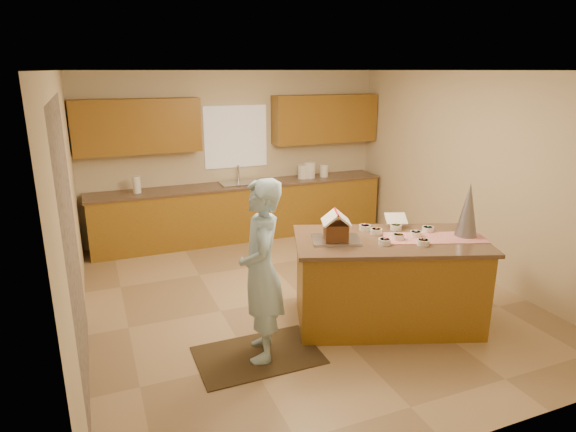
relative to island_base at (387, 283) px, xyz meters
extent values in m
plane|color=tan|center=(-0.61, 0.94, -0.47)|extent=(5.50, 5.50, 0.00)
plane|color=silver|center=(-0.61, 0.94, 2.23)|extent=(5.50, 5.50, 0.00)
plane|color=beige|center=(-0.61, 3.69, 0.88)|extent=(5.50, 5.50, 0.00)
plane|color=beige|center=(-0.61, -1.81, 0.88)|extent=(5.50, 5.50, 0.00)
plane|color=beige|center=(-3.11, 0.94, 0.88)|extent=(5.50, 5.50, 0.00)
plane|color=beige|center=(1.89, 0.94, 0.88)|extent=(5.50, 5.50, 0.00)
plane|color=gray|center=(-3.09, 0.14, 0.78)|extent=(0.00, 2.50, 2.50)
cube|color=white|center=(-0.61, 3.66, 1.18)|extent=(1.05, 0.03, 1.00)
cube|color=#89611C|center=(-0.61, 3.39, -0.03)|extent=(4.80, 0.60, 0.88)
cube|color=brown|center=(-0.61, 3.39, 0.43)|extent=(4.85, 0.63, 0.04)
cube|color=#8C5E1E|center=(-2.16, 3.51, 1.43)|extent=(1.85, 0.35, 0.80)
cube|color=#8C5E1E|center=(0.94, 3.51, 1.43)|extent=(1.85, 0.35, 0.80)
cube|color=silver|center=(-0.61, 3.39, 0.42)|extent=(0.70, 0.45, 0.12)
cylinder|color=silver|center=(-0.61, 3.57, 0.59)|extent=(0.03, 0.03, 0.28)
cube|color=#89611C|center=(0.00, 0.00, 0.00)|extent=(2.14, 1.56, 0.94)
cube|color=brown|center=(0.00, 0.00, 0.49)|extent=(2.25, 1.67, 0.04)
cube|color=red|center=(0.45, -0.16, 0.52)|extent=(1.14, 0.73, 0.01)
cube|color=silver|center=(-0.57, 0.15, 0.53)|extent=(0.59, 0.51, 0.03)
cube|color=white|center=(0.29, 0.33, 0.61)|extent=(0.28, 0.25, 0.10)
cone|color=#A19FAB|center=(0.80, -0.23, 0.81)|extent=(0.30, 0.30, 0.59)
cube|color=black|center=(-1.54, -0.11, -0.46)|extent=(1.20, 0.78, 0.01)
imported|color=#B0DDFA|center=(-1.49, -0.11, 0.42)|extent=(0.59, 0.74, 1.76)
cylinder|color=white|center=(0.48, 3.39, 0.57)|extent=(0.17, 0.17, 0.23)
cylinder|color=white|center=(0.61, 3.39, 0.59)|extent=(0.19, 0.19, 0.27)
cylinder|color=white|center=(0.89, 3.39, 0.56)|extent=(0.15, 0.15, 0.21)
cylinder|color=white|center=(-2.25, 3.39, 0.58)|extent=(0.12, 0.12, 0.25)
cube|color=#5C3318|center=(-0.57, 0.15, 0.63)|extent=(0.31, 0.32, 0.17)
cube|color=white|center=(-0.64, 0.17, 0.77)|extent=(0.25, 0.33, 0.13)
cube|color=white|center=(-0.51, 0.13, 0.77)|extent=(0.25, 0.33, 0.13)
cylinder|color=red|center=(-0.57, 0.15, 0.83)|extent=(0.12, 0.29, 0.02)
cylinder|color=white|center=(0.29, -0.05, 0.54)|extent=(0.13, 0.13, 0.06)
cylinder|color=#35C8BD|center=(0.51, 0.04, 0.54)|extent=(0.13, 0.13, 0.06)
cylinder|color=#FD7A77|center=(-0.15, -0.13, 0.54)|extent=(0.13, 0.13, 0.06)
cylinder|color=purple|center=(-0.10, 0.35, 0.54)|extent=(0.13, 0.13, 0.06)
cylinder|color=yellow|center=(0.06, -0.06, 0.54)|extent=(0.13, 0.13, 0.06)
cylinder|color=green|center=(0.23, 0.24, 0.54)|extent=(0.13, 0.13, 0.06)
cylinder|color=orange|center=(-0.05, 0.19, 0.54)|extent=(0.13, 0.13, 0.06)
cylinder|color=orange|center=(0.20, -0.30, 0.54)|extent=(0.13, 0.13, 0.06)
camera|label=1|loc=(-2.88, -4.18, 2.24)|focal=30.81mm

